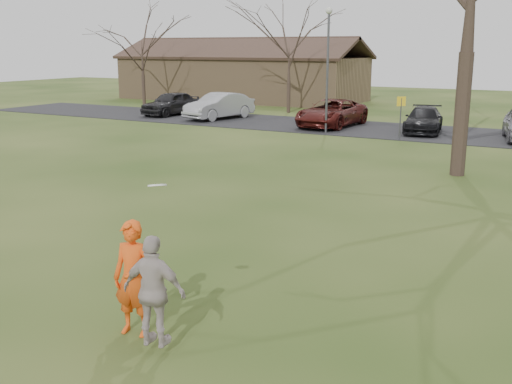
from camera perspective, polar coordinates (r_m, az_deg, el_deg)
ground at (r=9.57m, az=-11.93°, el=-13.82°), size 120.00×120.00×0.00m
parking_strip at (r=32.16m, az=18.36°, el=5.20°), size 62.00×6.50×0.04m
player_defender at (r=9.46m, az=-11.58°, el=-8.07°), size 0.73×0.55×1.83m
car_0 at (r=39.68m, az=-8.09°, el=8.37°), size 2.16×4.58×1.51m
car_1 at (r=37.20m, az=-3.52°, el=8.18°), size 2.69×5.04×1.58m
car_2 at (r=33.83m, az=7.21°, el=7.48°), size 2.77×5.49×1.49m
car_3 at (r=32.40m, az=15.67°, el=6.63°), size 2.47×4.64×1.28m
catching_play at (r=8.77m, az=-9.65°, el=-9.29°), size 1.02×0.65×2.39m
building at (r=51.31m, az=-1.38°, el=10.95°), size 20.60×8.50×5.14m
lamp_post at (r=31.13m, az=6.85°, el=12.84°), size 0.34×0.34×6.27m
sign_yellow at (r=29.52m, az=13.62°, el=7.61°), size 0.35×0.35×2.08m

